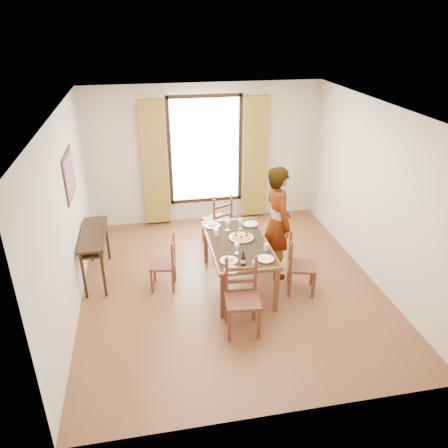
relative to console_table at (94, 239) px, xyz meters
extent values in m
plane|color=#512619|center=(2.03, -0.60, -0.68)|extent=(5.00, 5.00, 0.00)
cube|color=beige|center=(2.03, 1.90, 0.67)|extent=(4.50, 0.10, 2.70)
cube|color=beige|center=(2.03, -3.10, 0.67)|extent=(4.50, 0.10, 2.70)
cube|color=beige|center=(-0.22, -0.60, 0.67)|extent=(0.10, 5.00, 2.70)
cube|color=beige|center=(4.28, -0.60, 0.67)|extent=(0.10, 5.00, 2.70)
cube|color=white|center=(2.03, -0.60, 2.04)|extent=(4.50, 5.00, 0.04)
cube|color=white|center=(2.03, 1.87, 0.77)|extent=(1.30, 0.04, 2.00)
cube|color=olive|center=(1.05, 1.81, 0.57)|extent=(0.48, 0.10, 2.40)
cube|color=olive|center=(3.01, 1.81, 0.57)|extent=(0.48, 0.10, 2.40)
cube|color=black|center=(-0.21, 0.00, 1.07)|extent=(0.02, 0.86, 0.66)
cube|color=#E4562A|center=(-0.20, 0.00, 1.07)|extent=(0.01, 0.76, 0.56)
cube|color=#322010|center=(0.00, 0.00, 0.10)|extent=(0.38, 1.20, 0.04)
cube|color=#322010|center=(0.00, 0.00, -0.02)|extent=(0.34, 1.10, 0.03)
cube|color=#322010|center=(-0.14, -0.55, -0.30)|extent=(0.04, 0.04, 0.76)
cube|color=#322010|center=(-0.14, 0.55, -0.30)|extent=(0.04, 0.04, 0.76)
cube|color=#322010|center=(0.14, -0.55, -0.30)|extent=(0.04, 0.04, 0.76)
cube|color=#322010|center=(0.14, 0.55, -0.30)|extent=(0.04, 0.04, 0.76)
cube|color=brown|center=(2.14, -0.62, 0.04)|extent=(0.88, 1.65, 0.05)
cube|color=black|center=(2.14, -0.62, 0.07)|extent=(0.81, 1.52, 0.01)
cube|color=brown|center=(1.76, -1.38, -0.33)|extent=(0.06, 0.06, 0.70)
cube|color=brown|center=(1.76, 0.15, -0.33)|extent=(0.06, 0.06, 0.70)
cube|color=brown|center=(2.52, -1.38, -0.33)|extent=(0.06, 0.06, 0.70)
cube|color=brown|center=(2.52, 0.15, -0.33)|extent=(0.06, 0.06, 0.70)
cube|color=brown|center=(1.01, -0.47, -0.29)|extent=(0.43, 0.43, 0.04)
cube|color=brown|center=(0.88, -0.29, -0.49)|extent=(0.04, 0.04, 0.40)
cube|color=brown|center=(1.19, -0.34, -0.49)|extent=(0.04, 0.04, 0.40)
cube|color=brown|center=(0.83, -0.60, -0.49)|extent=(0.04, 0.04, 0.40)
cube|color=brown|center=(1.14, -0.65, -0.49)|extent=(0.04, 0.04, 0.40)
cube|color=brown|center=(1.20, -0.34, -0.07)|extent=(0.03, 0.03, 0.44)
cube|color=brown|center=(1.15, -0.66, -0.07)|extent=(0.03, 0.03, 0.44)
cube|color=brown|center=(1.18, -0.50, -0.15)|extent=(0.08, 0.32, 0.04)
cube|color=brown|center=(1.18, -0.50, 0.00)|extent=(0.08, 0.32, 0.04)
cube|color=brown|center=(2.07, 0.82, -0.23)|extent=(0.56, 0.56, 0.04)
cube|color=brown|center=(2.16, 1.06, -0.46)|extent=(0.04, 0.04, 0.46)
cube|color=brown|center=(2.31, 0.73, -0.46)|extent=(0.04, 0.04, 0.46)
cube|color=brown|center=(1.83, 0.91, -0.46)|extent=(0.04, 0.04, 0.46)
cube|color=brown|center=(1.98, 0.58, -0.46)|extent=(0.04, 0.04, 0.46)
cube|color=brown|center=(2.31, 0.72, 0.03)|extent=(0.04, 0.04, 0.51)
cube|color=brown|center=(1.98, 0.57, 0.03)|extent=(0.04, 0.04, 0.51)
cube|color=brown|center=(2.15, 0.64, -0.08)|extent=(0.34, 0.17, 0.05)
cube|color=brown|center=(2.15, 0.64, 0.11)|extent=(0.34, 0.17, 0.05)
cube|color=brown|center=(1.97, -1.69, -0.21)|extent=(0.49, 0.49, 0.04)
cube|color=brown|center=(1.76, -1.87, -0.44)|extent=(0.04, 0.04, 0.48)
cube|color=brown|center=(1.80, -1.49, -0.44)|extent=(0.04, 0.04, 0.48)
cube|color=brown|center=(2.14, -1.90, -0.44)|extent=(0.04, 0.04, 0.48)
cube|color=brown|center=(2.18, -1.52, -0.44)|extent=(0.04, 0.04, 0.48)
cube|color=brown|center=(1.80, -1.48, 0.06)|extent=(0.04, 0.04, 0.53)
cube|color=brown|center=(2.18, -1.51, 0.06)|extent=(0.04, 0.04, 0.53)
cube|color=brown|center=(1.99, -1.49, -0.05)|extent=(0.38, 0.06, 0.05)
cube|color=brown|center=(1.99, -1.49, 0.15)|extent=(0.38, 0.06, 0.05)
cube|color=brown|center=(3.05, -0.97, -0.25)|extent=(0.51, 0.51, 0.04)
cube|color=brown|center=(3.16, -1.18, -0.47)|extent=(0.04, 0.04, 0.43)
cube|color=brown|center=(2.83, -1.08, -0.47)|extent=(0.04, 0.04, 0.43)
cube|color=brown|center=(3.26, -0.85, -0.47)|extent=(0.04, 0.04, 0.43)
cube|color=brown|center=(2.93, -0.75, -0.47)|extent=(0.04, 0.04, 0.43)
cube|color=brown|center=(2.82, -1.08, -0.01)|extent=(0.03, 0.03, 0.48)
cube|color=brown|center=(2.92, -0.75, -0.01)|extent=(0.03, 0.03, 0.48)
cube|color=brown|center=(2.87, -0.91, -0.10)|extent=(0.12, 0.34, 0.05)
cube|color=brown|center=(2.87, -0.91, 0.07)|extent=(0.12, 0.34, 0.05)
imported|color=gray|center=(2.81, -0.40, 0.22)|extent=(0.75, 0.57, 1.82)
cylinder|color=silver|center=(2.48, -0.93, 0.12)|extent=(0.07, 0.07, 0.10)
cylinder|color=silver|center=(1.86, -0.35, 0.12)|extent=(0.07, 0.07, 0.10)
cylinder|color=silver|center=(2.20, -1.37, 0.12)|extent=(0.07, 0.07, 0.10)
camera|label=1|loc=(0.87, -6.21, 3.16)|focal=35.00mm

